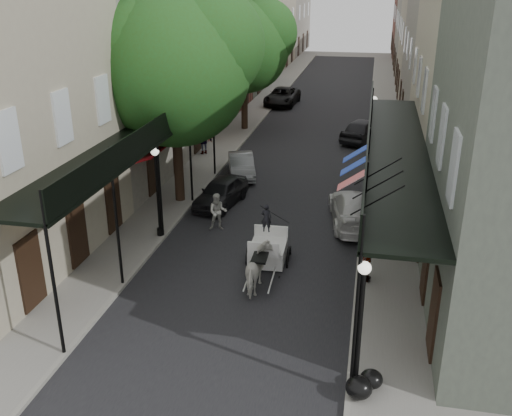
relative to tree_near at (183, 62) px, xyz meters
The scene contains 24 objects.
ground 12.78m from the tree_near, 67.59° to the right, with size 140.00×140.00×0.00m, color gray.
road 12.50m from the tree_near, 66.86° to the left, with size 8.00×90.00×0.01m, color black.
sidewalk_left 11.77m from the tree_near, 94.67° to the left, with size 2.20×90.00×0.12m, color gray.
sidewalk_right 14.91m from the tree_near, 46.88° to the left, with size 2.20×90.00×0.12m, color gray.
building_row_left 20.34m from the tree_near, 102.52° to the left, with size 5.00×80.00×10.50m, color #A8A086.
building_row_right 23.63m from the tree_near, 57.15° to the left, with size 5.00×80.00×10.50m, color gray.
gallery_left 4.06m from the tree_near, 100.49° to the right, with size 2.20×18.05×4.88m.
gallery_right 9.84m from the tree_near, 19.59° to the right, with size 2.20×18.05×4.88m.
tree_near is the anchor object (origin of this frame).
tree_far 14.02m from the tree_near, 90.19° to the left, with size 6.45×6.00×8.61m.
lamppost_right_near 15.39m from the tree_near, 55.73° to the right, with size 0.32×0.32×3.71m.
lamppost_left 6.10m from the tree_near, 88.66° to the right, with size 0.32×0.32×3.71m.
lamppost_right_far 12.24m from the tree_near, 43.31° to the left, with size 0.32×0.32×3.71m.
horse 10.57m from the tree_near, 56.79° to the right, with size 0.82×1.81×1.52m, color silver.
carriage 8.87m from the tree_near, 46.61° to the right, with size 1.64×2.29×2.55m.
pedestrian_walking 6.75m from the tree_near, 52.97° to the right, with size 0.78×0.61×1.61m, color #BABBB0.
pedestrian_sidewalk_left 9.25m from the tree_near, 101.30° to the left, with size 1.22×0.70×1.88m, color gray.
pedestrian_sidewalk_right 11.88m from the tree_near, 36.84° to the right, with size 0.94×0.39×1.61m, color gray.
car_left_near 6.06m from the tree_near, ahead, with size 1.52×3.78×1.29m, color black.
car_left_mid 7.35m from the tree_near, 68.67° to the left, with size 1.27×3.63×1.20m, color gray.
car_left_far 23.34m from the tree_near, 87.87° to the left, with size 2.34×5.07×1.41m, color black.
car_right_near 9.78m from the tree_near, ahead, with size 1.97×4.85×1.41m, color silver.
car_right_far 15.74m from the tree_near, 57.88° to the left, with size 1.81×4.51×1.54m, color black.
trash_bags 16.08m from the tree_near, 55.10° to the right, with size 0.94×1.09×0.58m.
Camera 1 is at (3.98, -13.98, 9.94)m, focal length 40.00 mm.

